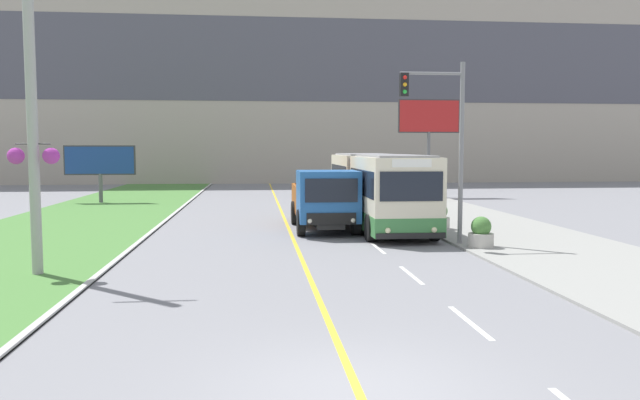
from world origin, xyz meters
TOP-DOWN VIEW (x-y plane):
  - ground_plane at (0.00, 0.00)m, footprint 300.00×300.00m
  - lane_marking_centre at (0.35, 1.88)m, footprint 2.88×140.00m
  - apartment_block_background at (0.00, 56.19)m, footprint 80.00×8.04m
  - city_bus at (3.96, 18.77)m, footprint 2.68×12.49m
  - dump_truck at (1.43, 16.71)m, footprint 2.45×6.58m
  - car_distant at (4.33, 35.51)m, footprint 1.80×4.30m
  - utility_pole_near at (-7.26, 8.88)m, footprint 1.80×0.44m
  - traffic_light_mast at (5.13, 12.70)m, footprint 2.28×0.32m
  - billboard_large at (10.79, 34.61)m, footprint 4.40×0.24m
  - billboard_small at (-11.01, 31.67)m, footprint 4.32×0.24m
  - planter_round_near at (6.16, 11.76)m, footprint 0.85×0.85m
  - planter_round_second at (6.12, 16.59)m, footprint 0.96×0.96m

SIDE VIEW (x-z plane):
  - ground_plane at x=0.00m, z-range 0.00..0.00m
  - lane_marking_centre at x=0.35m, z-range 0.00..0.01m
  - planter_round_near at x=6.16m, z-range 0.02..1.05m
  - planter_round_second at x=6.12m, z-range 0.01..1.13m
  - car_distant at x=4.33m, z-range -0.04..1.41m
  - dump_truck at x=1.43m, z-range 0.00..2.53m
  - city_bus at x=3.96m, z-range 0.03..3.18m
  - billboard_small at x=-11.01m, z-range 0.78..4.37m
  - traffic_light_mast at x=5.13m, z-range 0.85..7.21m
  - utility_pole_near at x=-7.26m, z-range -0.21..8.88m
  - billboard_large at x=10.79m, z-range 1.89..8.74m
  - apartment_block_background at x=0.00m, z-range 0.00..22.72m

